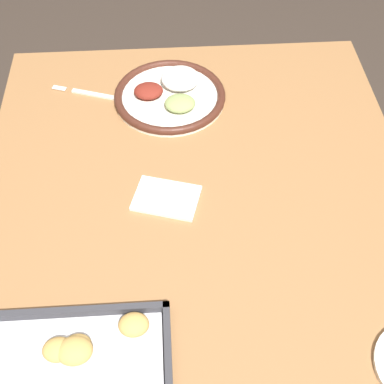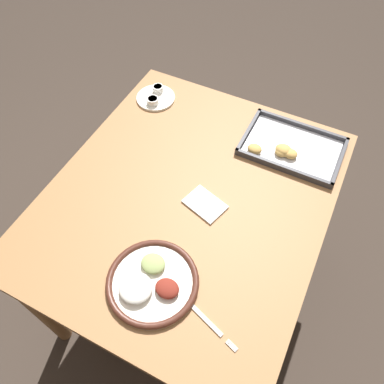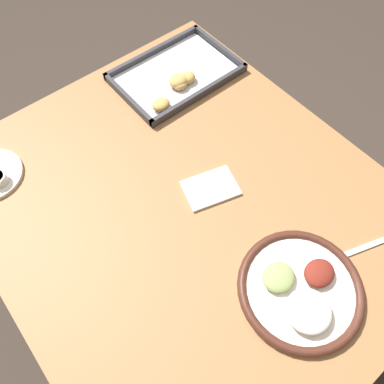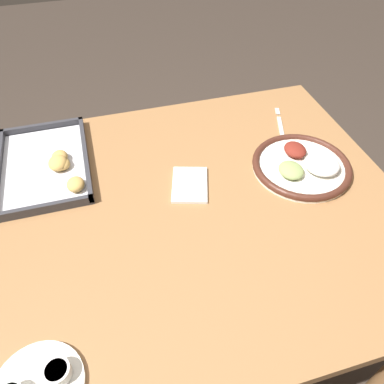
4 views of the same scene
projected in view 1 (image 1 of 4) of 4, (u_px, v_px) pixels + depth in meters
ground_plane at (197, 353)px, 1.69m from camera, size 8.00×8.00×0.00m
dining_table at (198, 234)px, 1.19m from camera, size 0.91×1.07×0.77m
dinner_plate at (170, 94)px, 1.30m from camera, size 0.27×0.27×0.05m
fork at (95, 95)px, 1.31m from camera, size 0.20×0.08×0.00m
baking_tray at (66, 372)px, 0.86m from camera, size 0.36×0.24×0.04m
napkin at (166, 198)px, 1.10m from camera, size 0.15×0.13×0.01m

